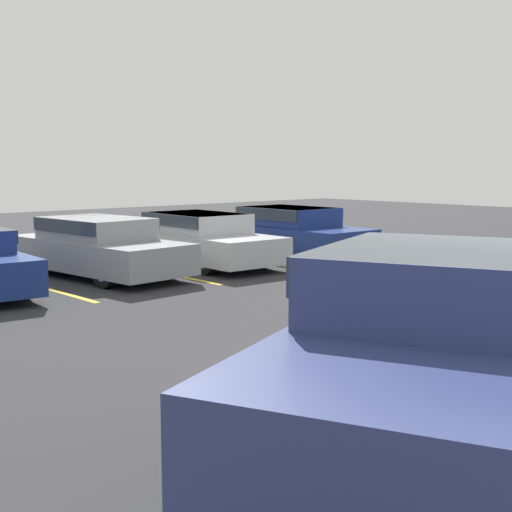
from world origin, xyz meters
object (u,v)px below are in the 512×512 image
Objects in this scene: pickup_truck at (446,338)px; wheel_stop_curb at (60,260)px; parked_sedan_d at (290,231)px; parked_sedan_c at (199,237)px; parked_sedan_b at (98,245)px.

wheel_stop_curb is at bearing 55.89° from pickup_truck.
wheel_stop_curb is at bearing -119.45° from parked_sedan_d.
parked_sedan_d is (2.67, -0.35, 0.02)m from parked_sedan_c.
parked_sedan_c is at bearing -96.88° from parked_sedan_d.
parked_sedan_c is 1.04× the size of parked_sedan_d.
pickup_truck is 3.43× the size of wheel_stop_curb.
parked_sedan_b reaches higher than wheel_stop_curb.
parked_sedan_b is 2.63m from parked_sedan_c.
wheel_stop_curb is at bearing 167.09° from parked_sedan_b.
parked_sedan_c is 3.44m from wheel_stop_curb.
parked_sedan_d reaches higher than wheel_stop_curb.
pickup_truck is 10.11m from parked_sedan_b.
pickup_truck is 1.44× the size of parked_sedan_d.
pickup_truck is at bearing -16.99° from parked_sedan_b.
pickup_truck is 1.38× the size of parked_sedan_c.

